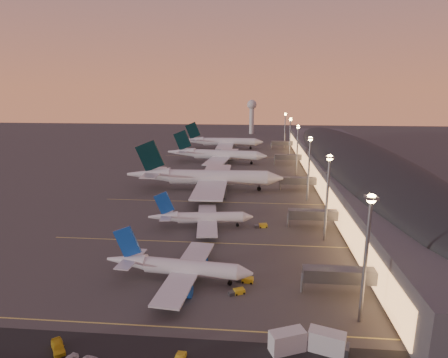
# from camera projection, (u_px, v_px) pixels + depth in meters

# --- Properties ---
(ground) EXTENTS (700.00, 700.00, 0.00)m
(ground) POSITION_uv_depth(u_px,v_px,m) (205.00, 236.00, 114.66)
(ground) COLOR #3E3C39
(airliner_narrow_south) EXTENTS (35.77, 32.11, 12.77)m
(airliner_narrow_south) POSITION_uv_depth(u_px,v_px,m) (178.00, 267.00, 87.73)
(airliner_narrow_south) COLOR silver
(airliner_narrow_south) RESTS_ON ground
(airliner_narrow_north) EXTENTS (34.13, 30.71, 12.19)m
(airliner_narrow_north) POSITION_uv_depth(u_px,v_px,m) (201.00, 218.00, 121.32)
(airliner_narrow_north) COLOR silver
(airliner_narrow_north) RESTS_ON ground
(airliner_wide_near) EXTENTS (69.08, 62.75, 22.15)m
(airliner_wide_near) POSITION_uv_depth(u_px,v_px,m) (205.00, 177.00, 164.63)
(airliner_wide_near) COLOR silver
(airliner_wide_near) RESTS_ON ground
(airliner_wide_mid) EXTENTS (60.83, 55.77, 19.46)m
(airliner_wide_mid) POSITION_uv_depth(u_px,v_px,m) (217.00, 155.00, 223.78)
(airliner_wide_mid) COLOR silver
(airliner_wide_mid) RESTS_ON ground
(airliner_wide_far) EXTENTS (61.30, 55.62, 19.67)m
(airliner_wide_far) POSITION_uv_depth(u_px,v_px,m) (222.00, 142.00, 275.54)
(airliner_wide_far) COLOR silver
(airliner_wide_far) RESTS_ON ground
(terminal_building) EXTENTS (56.35, 255.00, 17.46)m
(terminal_building) POSITION_uv_depth(u_px,v_px,m) (355.00, 164.00, 177.39)
(terminal_building) COLOR #47474C
(terminal_building) RESTS_ON ground
(light_masts) EXTENTS (2.20, 217.20, 25.90)m
(light_masts) POSITION_uv_depth(u_px,v_px,m) (302.00, 148.00, 170.26)
(light_masts) COLOR gray
(light_masts) RESTS_ON ground
(radar_tower) EXTENTS (9.00, 9.00, 32.50)m
(radar_tower) POSITION_uv_depth(u_px,v_px,m) (252.00, 111.00, 360.04)
(radar_tower) COLOR silver
(radar_tower) RESTS_ON ground
(lane_markings) EXTENTS (90.00, 180.36, 0.00)m
(lane_markings) POSITION_uv_depth(u_px,v_px,m) (218.00, 198.00, 153.34)
(lane_markings) COLOR #D8C659
(lane_markings) RESTS_ON ground
(baggage_tug_a) EXTENTS (4.18, 2.15, 1.19)m
(baggage_tug_a) POSITION_uv_depth(u_px,v_px,m) (245.00, 280.00, 87.51)
(baggage_tug_a) COLOR gold
(baggage_tug_a) RESTS_ON ground
(baggage_tug_b) EXTENTS (3.87, 2.82, 1.08)m
(baggage_tug_b) POSITION_uv_depth(u_px,v_px,m) (237.00, 292.00, 82.50)
(baggage_tug_b) COLOR gold
(baggage_tug_b) RESTS_ON ground
(baggage_tug_c) EXTENTS (4.24, 2.36, 1.20)m
(baggage_tug_c) POSITION_uv_depth(u_px,v_px,m) (261.00, 226.00, 121.57)
(baggage_tug_c) COLOR gold
(baggage_tug_c) RESTS_ON ground
(catering_truck_a) EXTENTS (7.20, 4.89, 3.78)m
(catering_truck_a) POSITION_uv_depth(u_px,v_px,m) (289.00, 341.00, 64.53)
(catering_truck_a) COLOR silver
(catering_truck_a) RESTS_ON ground
(catering_truck_b) EXTENTS (7.26, 4.59, 3.82)m
(catering_truck_b) POSITION_uv_depth(u_px,v_px,m) (329.00, 343.00, 64.09)
(catering_truck_b) COLOR silver
(catering_truck_b) RESTS_ON ground
(service_van_b) EXTENTS (4.45, 5.04, 1.65)m
(service_van_b) POSITION_uv_depth(u_px,v_px,m) (58.00, 347.00, 64.59)
(service_van_b) COLOR gold
(service_van_b) RESTS_ON ground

